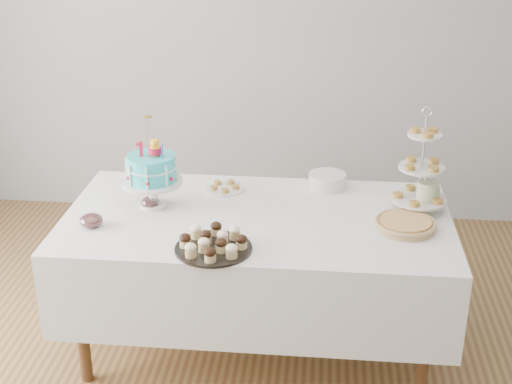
# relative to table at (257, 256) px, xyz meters

# --- Properties ---
(floor) EXTENTS (5.00, 5.00, 0.00)m
(floor) POSITION_rel_table_xyz_m (0.00, -0.30, -0.54)
(floor) COLOR brown
(floor) RESTS_ON ground
(walls) EXTENTS (5.04, 4.04, 2.70)m
(walls) POSITION_rel_table_xyz_m (0.00, -0.30, 0.81)
(walls) COLOR gray
(walls) RESTS_ON floor
(table) EXTENTS (1.92, 1.02, 0.77)m
(table) POSITION_rel_table_xyz_m (0.00, 0.00, 0.00)
(table) COLOR silver
(table) RESTS_ON floor
(birthday_cake) EXTENTS (0.31, 0.31, 0.47)m
(birthday_cake) POSITION_rel_table_xyz_m (-0.54, 0.07, 0.36)
(birthday_cake) COLOR silver
(birthday_cake) RESTS_ON table
(cupcake_tray) EXTENTS (0.35, 0.35, 0.08)m
(cupcake_tray) POSITION_rel_table_xyz_m (-0.16, -0.37, 0.27)
(cupcake_tray) COLOR black
(cupcake_tray) RESTS_ON table
(pie) EXTENTS (0.29, 0.29, 0.05)m
(pie) POSITION_rel_table_xyz_m (0.72, -0.07, 0.25)
(pie) COLOR tan
(pie) RESTS_ON table
(tiered_stand) EXTENTS (0.28, 0.28, 0.54)m
(tiered_stand) POSITION_rel_table_xyz_m (0.80, 0.16, 0.45)
(tiered_stand) COLOR silver
(tiered_stand) RESTS_ON table
(plate_stack) EXTENTS (0.20, 0.20, 0.08)m
(plate_stack) POSITION_rel_table_xyz_m (0.34, 0.40, 0.27)
(plate_stack) COLOR silver
(plate_stack) RESTS_ON table
(pastry_plate) EXTENTS (0.21, 0.21, 0.03)m
(pastry_plate) POSITION_rel_table_xyz_m (-0.21, 0.31, 0.24)
(pastry_plate) COLOR silver
(pastry_plate) RESTS_ON table
(jam_bowl_a) EXTENTS (0.11, 0.11, 0.07)m
(jam_bowl_a) POSITION_rel_table_xyz_m (-0.78, -0.19, 0.26)
(jam_bowl_a) COLOR silver
(jam_bowl_a) RESTS_ON table
(jam_bowl_b) EXTENTS (0.09, 0.09, 0.06)m
(jam_bowl_b) POSITION_rel_table_xyz_m (-0.55, 0.06, 0.25)
(jam_bowl_b) COLOR silver
(jam_bowl_b) RESTS_ON table
(utensil_pitcher) EXTENTS (0.11, 0.11, 0.24)m
(utensil_pitcher) POSITION_rel_table_xyz_m (0.84, 0.15, 0.31)
(utensil_pitcher) COLOR white
(utensil_pitcher) RESTS_ON table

